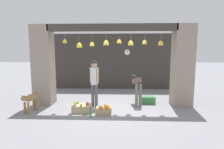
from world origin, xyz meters
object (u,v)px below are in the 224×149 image
at_px(shopkeeper, 94,80).
at_px(wall_clock, 127,52).
at_px(fruit_crate_oranges, 104,110).
at_px(produce_box_green, 148,100).
at_px(fruit_crate_apples, 82,108).
at_px(worker_stooping, 137,86).
at_px(dog, 30,99).
at_px(water_bottle, 90,113).

distance_m(shopkeeper, wall_clock, 3.61).
height_order(fruit_crate_oranges, wall_clock, wall_clock).
bearing_deg(produce_box_green, fruit_crate_apples, -155.74).
bearing_deg(worker_stooping, fruit_crate_oranges, -146.24).
relative_size(worker_stooping, fruit_crate_apples, 1.87).
distance_m(produce_box_green, wall_clock, 3.35).
distance_m(dog, produce_box_green, 4.22).
relative_size(dog, shopkeeper, 0.49).
bearing_deg(shopkeeper, dog, 35.50).
bearing_deg(shopkeeper, fruit_crate_apples, 75.35).
height_order(dog, wall_clock, wall_clock).
height_order(worker_stooping, wall_clock, wall_clock).
distance_m(water_bottle, wall_clock, 4.81).
height_order(worker_stooping, produce_box_green, worker_stooping).
height_order(worker_stooping, fruit_crate_oranges, worker_stooping).
distance_m(fruit_crate_oranges, produce_box_green, 2.05).
bearing_deg(fruit_crate_oranges, worker_stooping, 43.28).
bearing_deg(fruit_crate_apples, shopkeeper, 58.11).
bearing_deg(fruit_crate_apples, produce_box_green, 24.26).
height_order(dog, water_bottle, dog).
distance_m(dog, water_bottle, 2.10).
bearing_deg(fruit_crate_oranges, dog, 177.42).
height_order(fruit_crate_oranges, water_bottle, fruit_crate_oranges).
bearing_deg(fruit_crate_apples, fruit_crate_oranges, -15.68).
distance_m(shopkeeper, worker_stooping, 1.61).
height_order(produce_box_green, water_bottle, water_bottle).
distance_m(worker_stooping, fruit_crate_apples, 2.18).
distance_m(fruit_crate_apples, produce_box_green, 2.59).
distance_m(worker_stooping, fruit_crate_oranges, 1.69).
height_order(dog, worker_stooping, worker_stooping).
relative_size(dog, wall_clock, 2.64).
bearing_deg(wall_clock, produce_box_green, -75.69).
bearing_deg(dog, water_bottle, 92.99).
xyz_separation_m(shopkeeper, wall_clock, (1.32, 3.20, 1.00)).
height_order(shopkeeper, water_bottle, shopkeeper).
distance_m(shopkeeper, fruit_crate_apples, 1.09).
bearing_deg(water_bottle, wall_clock, 72.85).
distance_m(fruit_crate_apples, wall_clock, 4.52).
bearing_deg(fruit_crate_apples, wall_clock, 66.07).
bearing_deg(shopkeeper, produce_box_green, -148.88).
relative_size(fruit_crate_apples, produce_box_green, 1.08).
relative_size(dog, fruit_crate_apples, 1.40).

